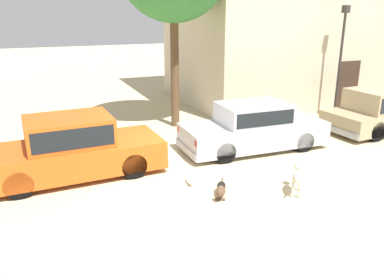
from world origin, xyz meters
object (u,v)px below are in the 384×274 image
at_px(stray_dog_tan, 297,176).
at_px(parked_sedan_second, 254,127).
at_px(parked_sedan_third, 382,110).
at_px(street_lamp, 342,49).
at_px(parked_sedan_nearest, 72,147).
at_px(stray_dog_spotted, 221,189).
at_px(stray_cat, 189,181).

bearing_deg(stray_dog_tan, parked_sedan_second, 26.43).
height_order(parked_sedan_third, street_lamp, street_lamp).
bearing_deg(parked_sedan_nearest, parked_sedan_third, -2.50).
relative_size(parked_sedan_second, parked_sedan_third, 1.00).
bearing_deg(stray_dog_spotted, stray_cat, -125.28).
xyz_separation_m(parked_sedan_third, stray_cat, (-8.04, -1.58, -0.68)).
height_order(parked_sedan_second, stray_cat, parked_sedan_second).
height_order(parked_sedan_third, stray_dog_tan, parked_sedan_third).
bearing_deg(street_lamp, parked_sedan_nearest, -169.06).
height_order(parked_sedan_third, stray_dog_spotted, parked_sedan_third).
xyz_separation_m(stray_dog_spotted, stray_cat, (-0.41, 0.91, -0.09)).
height_order(parked_sedan_nearest, parked_sedan_third, parked_sedan_nearest).
distance_m(parked_sedan_third, stray_dog_tan, 6.67).
distance_m(parked_sedan_third, stray_dog_spotted, 8.04).
relative_size(parked_sedan_second, stray_dog_spotted, 4.70).
bearing_deg(stray_dog_tan, parked_sedan_nearest, 95.35).
distance_m(parked_sedan_second, street_lamp, 5.73).
height_order(stray_dog_spotted, street_lamp, street_lamp).
relative_size(parked_sedan_nearest, parked_sedan_second, 1.03).
distance_m(stray_dog_tan, stray_cat, 2.60).
relative_size(stray_dog_spotted, stray_cat, 1.64).
relative_size(parked_sedan_third, stray_dog_tan, 5.64).
xyz_separation_m(parked_sedan_second, stray_dog_spotted, (-2.35, -2.50, -0.55)).
relative_size(parked_sedan_nearest, parked_sedan_third, 1.03).
distance_m(stray_cat, street_lamp, 8.95).
bearing_deg(stray_dog_spotted, parked_sedan_second, 167.11).
xyz_separation_m(parked_sedan_second, stray_dog_tan, (-0.66, -3.06, -0.27)).
xyz_separation_m(parked_sedan_third, street_lamp, (-0.28, 2.02, 1.95)).
distance_m(parked_sedan_third, street_lamp, 2.82).
bearing_deg(stray_dog_tan, stray_cat, 93.69).
bearing_deg(parked_sedan_second, street_lamp, 23.80).
xyz_separation_m(stray_dog_tan, street_lamp, (5.64, 5.07, 2.26)).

